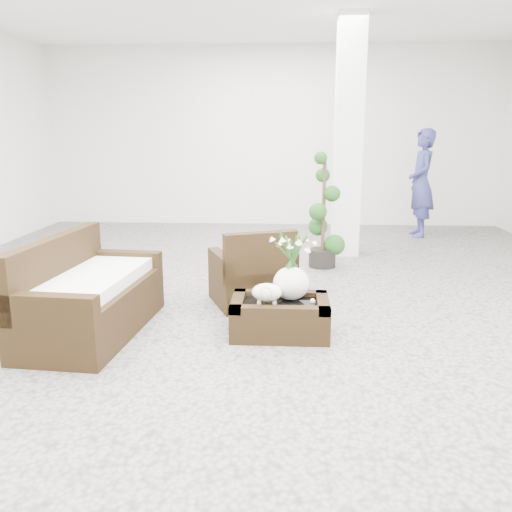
# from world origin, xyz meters

# --- Properties ---
(ground) EXTENTS (11.00, 11.00, 0.00)m
(ground) POSITION_xyz_m (0.00, 0.00, 0.00)
(ground) COLOR gray
(ground) RESTS_ON ground
(column) EXTENTS (0.40, 0.40, 3.50)m
(column) POSITION_xyz_m (1.20, 2.80, 1.75)
(column) COLOR white
(column) RESTS_ON ground
(coffee_table) EXTENTS (0.90, 0.60, 0.31)m
(coffee_table) POSITION_xyz_m (0.26, -0.66, 0.16)
(coffee_table) COLOR black
(coffee_table) RESTS_ON ground
(sheep_figurine) EXTENTS (0.28, 0.23, 0.21)m
(sheep_figurine) POSITION_xyz_m (0.14, -0.76, 0.42)
(sheep_figurine) COLOR white
(sheep_figurine) RESTS_ON coffee_table
(planter_narcissus) EXTENTS (0.44, 0.44, 0.80)m
(planter_narcissus) POSITION_xyz_m (0.36, -0.56, 0.71)
(planter_narcissus) COLOR white
(planter_narcissus) RESTS_ON coffee_table
(tealight) EXTENTS (0.04, 0.04, 0.03)m
(tealight) POSITION_xyz_m (0.56, -0.64, 0.33)
(tealight) COLOR white
(tealight) RESTS_ON coffee_table
(armchair) EXTENTS (1.03, 1.01, 0.85)m
(armchair) POSITION_xyz_m (-0.07, 0.27, 0.43)
(armchair) COLOR black
(armchair) RESTS_ON ground
(loveseat) EXTENTS (0.96, 1.77, 0.91)m
(loveseat) POSITION_xyz_m (-1.50, -0.72, 0.46)
(loveseat) COLOR black
(loveseat) RESTS_ON ground
(topiary) EXTENTS (0.42, 0.42, 1.56)m
(topiary) POSITION_xyz_m (0.81, 1.96, 0.78)
(topiary) COLOR #1A4115
(topiary) RESTS_ON ground
(shopper) EXTENTS (0.46, 0.70, 1.91)m
(shopper) POSITION_xyz_m (2.69, 4.32, 0.96)
(shopper) COLOR navy
(shopper) RESTS_ON ground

